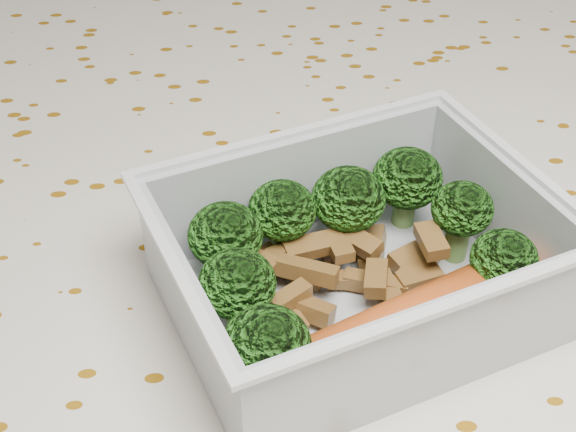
{
  "coord_description": "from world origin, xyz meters",
  "views": [
    {
      "loc": [
        -0.02,
        -0.33,
        1.06
      ],
      "look_at": [
        -0.0,
        0.01,
        0.78
      ],
      "focal_mm": 50.0,
      "sensor_mm": 36.0,
      "label": 1
    }
  ],
  "objects": [
    {
      "name": "tablecloth",
      "position": [
        0.0,
        0.0,
        0.72
      ],
      "size": [
        1.46,
        0.96,
        0.19
      ],
      "color": "silver",
      "rests_on": "dining_table"
    },
    {
      "name": "lunch_container",
      "position": [
        0.03,
        -0.04,
        0.78
      ],
      "size": [
        0.23,
        0.21,
        0.07
      ],
      "color": "silver",
      "rests_on": "tablecloth"
    },
    {
      "name": "sausage",
      "position": [
        0.05,
        -0.07,
        0.78
      ],
      "size": [
        0.15,
        0.09,
        0.03
      ],
      "color": "#B04617",
      "rests_on": "lunch_container"
    },
    {
      "name": "broccoli_florets",
      "position": [
        0.02,
        -0.02,
        0.79
      ],
      "size": [
        0.17,
        0.16,
        0.05
      ],
      "color": "#608C3F",
      "rests_on": "lunch_container"
    },
    {
      "name": "meat_pile",
      "position": [
        0.02,
        -0.02,
        0.77
      ],
      "size": [
        0.12,
        0.08,
        0.03
      ],
      "color": "brown",
      "rests_on": "lunch_container"
    },
    {
      "name": "dining_table",
      "position": [
        0.0,
        0.0,
        0.67
      ],
      "size": [
        1.4,
        0.9,
        0.75
      ],
      "color": "brown",
      "rests_on": "ground"
    }
  ]
}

